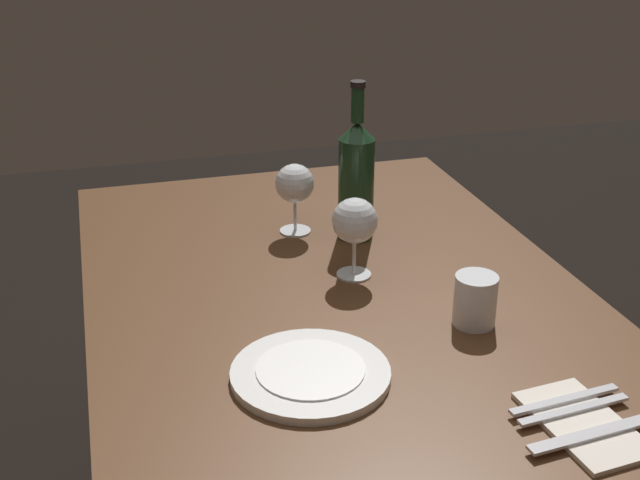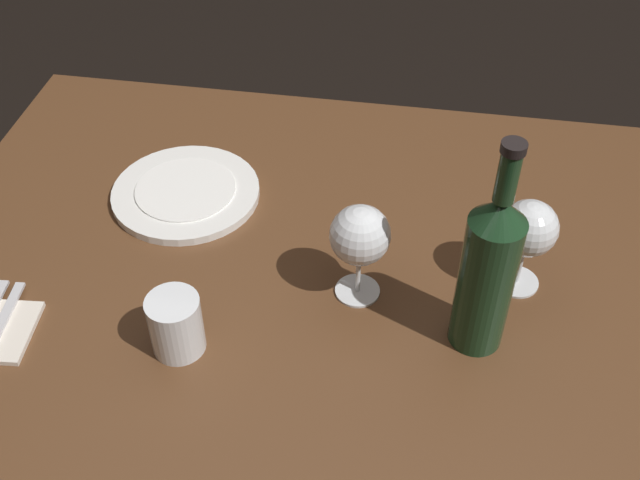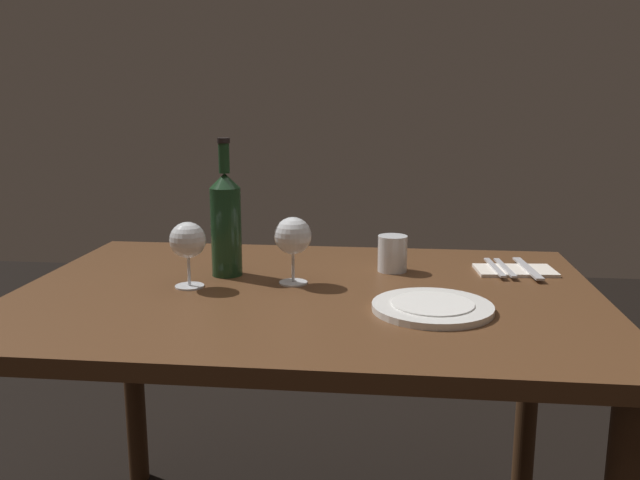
{
  "view_description": "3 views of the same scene",
  "coord_description": "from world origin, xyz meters",
  "px_view_note": "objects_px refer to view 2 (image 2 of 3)",
  "views": [
    {
      "loc": [
        1.3,
        -0.4,
        1.45
      ],
      "look_at": [
        0.0,
        -0.03,
        0.84
      ],
      "focal_mm": 46.62,
      "sensor_mm": 36.0,
      "label": 1
    },
    {
      "loc": [
        -0.11,
        0.82,
        1.58
      ],
      "look_at": [
        0.02,
        0.05,
        0.84
      ],
      "focal_mm": 43.63,
      "sensor_mm": 36.0,
      "label": 2
    },
    {
      "loc": [
        0.19,
        -1.43,
        1.16
      ],
      "look_at": [
        0.03,
        -0.03,
        0.86
      ],
      "focal_mm": 37.38,
      "sensor_mm": 36.0,
      "label": 3
    }
  ],
  "objects_px": {
    "dinner_plate": "(186,192)",
    "wine_glass_right": "(360,237)",
    "wine_glass_left": "(529,230)",
    "wine_bottle": "(488,270)",
    "water_tumbler": "(176,327)"
  },
  "relations": [
    {
      "from": "water_tumbler",
      "to": "dinner_plate",
      "type": "bearing_deg",
      "value": -75.04
    },
    {
      "from": "wine_glass_right",
      "to": "wine_bottle",
      "type": "relative_size",
      "value": 0.47
    },
    {
      "from": "wine_glass_right",
      "to": "dinner_plate",
      "type": "distance_m",
      "value": 0.37
    },
    {
      "from": "wine_bottle",
      "to": "wine_glass_left",
      "type": "bearing_deg",
      "value": -117.31
    },
    {
      "from": "wine_glass_left",
      "to": "dinner_plate",
      "type": "height_order",
      "value": "wine_glass_left"
    },
    {
      "from": "wine_glass_right",
      "to": "wine_bottle",
      "type": "height_order",
      "value": "wine_bottle"
    },
    {
      "from": "wine_glass_right",
      "to": "wine_bottle",
      "type": "distance_m",
      "value": 0.18
    },
    {
      "from": "wine_glass_left",
      "to": "wine_glass_right",
      "type": "distance_m",
      "value": 0.24
    },
    {
      "from": "wine_bottle",
      "to": "water_tumbler",
      "type": "bearing_deg",
      "value": 11.66
    },
    {
      "from": "wine_glass_left",
      "to": "wine_glass_right",
      "type": "bearing_deg",
      "value": 13.79
    },
    {
      "from": "wine_glass_right",
      "to": "dinner_plate",
      "type": "xyz_separation_m",
      "value": [
        0.31,
        -0.17,
        -0.1
      ]
    },
    {
      "from": "dinner_plate",
      "to": "wine_glass_right",
      "type": "bearing_deg",
      "value": 151.33
    },
    {
      "from": "water_tumbler",
      "to": "wine_bottle",
      "type": "bearing_deg",
      "value": -168.34
    },
    {
      "from": "water_tumbler",
      "to": "dinner_plate",
      "type": "distance_m",
      "value": 0.32
    },
    {
      "from": "wine_glass_left",
      "to": "wine_bottle",
      "type": "distance_m",
      "value": 0.13
    }
  ]
}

